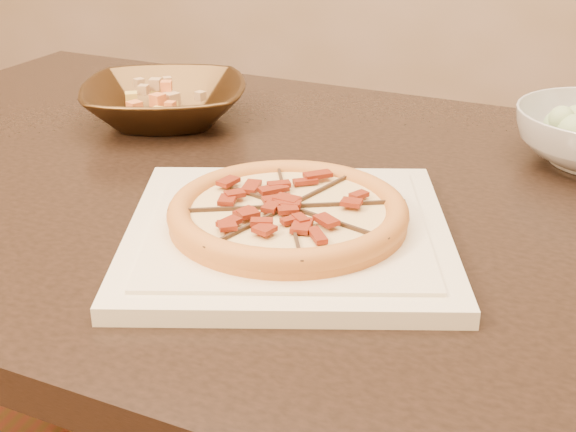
% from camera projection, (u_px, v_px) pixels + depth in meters
% --- Properties ---
extents(dining_table, '(1.46, 1.04, 0.75)m').
position_uv_depth(dining_table, '(265.00, 255.00, 1.03)').
color(dining_table, black).
rests_on(dining_table, floor).
extents(plate, '(0.41, 0.41, 0.02)m').
position_uv_depth(plate, '(288.00, 233.00, 0.83)').
color(plate, '#F3E9C7').
rests_on(plate, dining_table).
extents(pizza, '(0.25, 0.25, 0.03)m').
position_uv_depth(pizza, '(288.00, 213.00, 0.82)').
color(pizza, '#CB6225').
rests_on(pizza, plate).
extents(bronze_bowl, '(0.31, 0.31, 0.06)m').
position_uv_depth(bronze_bowl, '(165.00, 103.00, 1.19)').
color(bronze_bowl, '#452F17').
rests_on(bronze_bowl, dining_table).
extents(mixed_dish, '(0.09, 0.11, 0.03)m').
position_uv_depth(mixed_dish, '(162.00, 74.00, 1.17)').
color(mixed_dish, tan).
rests_on(mixed_dish, bronze_bowl).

